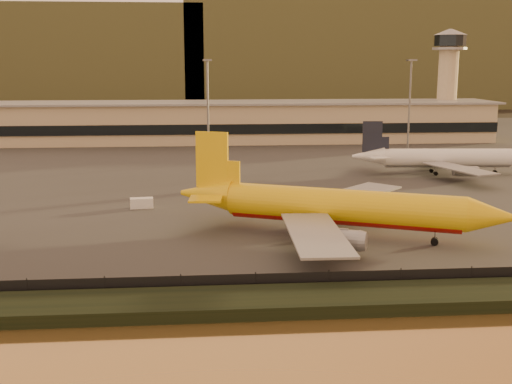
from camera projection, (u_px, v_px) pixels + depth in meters
ground at (294, 258)px, 82.52m from camera, size 900.00×900.00×0.00m
embankment at (317, 300)px, 65.77m from camera, size 320.00×7.00×1.40m
tarmac at (245, 155)px, 175.31m from camera, size 320.00×220.00×0.20m
perimeter_fence at (311, 282)px, 69.56m from camera, size 300.00×0.05×2.20m
terminal_building at (192, 123)px, 202.76m from camera, size 202.00×25.00×12.60m
control_tower at (448, 73)px, 211.99m from camera, size 11.20×11.20×35.50m
apron_light_masts at (312, 101)px, 153.94m from camera, size 152.20×12.20×25.40m
distant_hills at (186, 53)px, 406.82m from camera, size 470.00×160.00×70.00m
dhl_cargo_jet at (337, 207)px, 90.98m from camera, size 46.21×43.75×14.47m
white_narrowbody_jet at (444, 158)px, 143.35m from camera, size 41.36×40.25×11.88m
gse_vehicle_yellow at (409, 207)px, 107.53m from camera, size 3.75×1.95×1.63m
gse_vehicle_white at (142, 203)px, 109.97m from camera, size 4.05×2.14×1.75m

